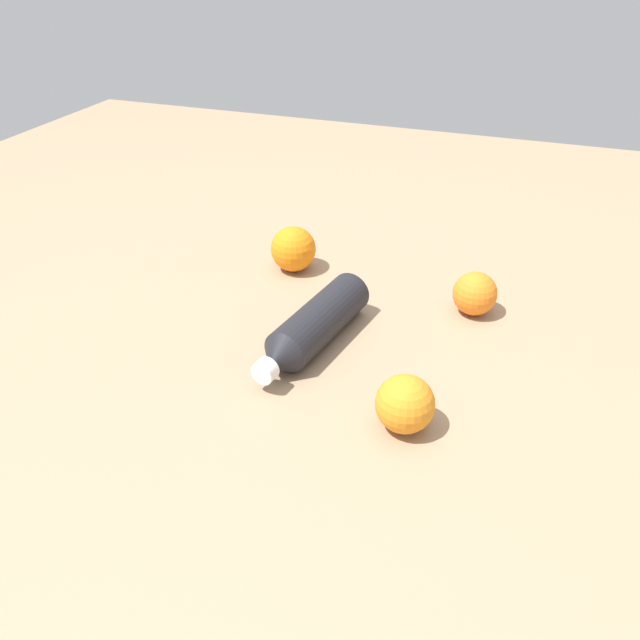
# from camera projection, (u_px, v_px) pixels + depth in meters

# --- Properties ---
(ground_plane) EXTENTS (2.40, 2.40, 0.00)m
(ground_plane) POSITION_uv_depth(u_px,v_px,m) (306.00, 351.00, 0.95)
(ground_plane) COLOR #9E7F60
(water_bottle) EXTENTS (0.26, 0.11, 0.07)m
(water_bottle) POSITION_uv_depth(u_px,v_px,m) (313.00, 327.00, 0.94)
(water_bottle) COLOR black
(water_bottle) RESTS_ON ground_plane
(orange_0) EXTENTS (0.08, 0.08, 0.08)m
(orange_0) POSITION_uv_depth(u_px,v_px,m) (405.00, 404.00, 0.79)
(orange_0) COLOR orange
(orange_0) RESTS_ON ground_plane
(orange_1) EXTENTS (0.08, 0.08, 0.08)m
(orange_1) POSITION_uv_depth(u_px,v_px,m) (293.00, 249.00, 1.15)
(orange_1) COLOR orange
(orange_1) RESTS_ON ground_plane
(orange_2) EXTENTS (0.07, 0.07, 0.07)m
(orange_2) POSITION_uv_depth(u_px,v_px,m) (475.00, 294.00, 1.02)
(orange_2) COLOR orange
(orange_2) RESTS_ON ground_plane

